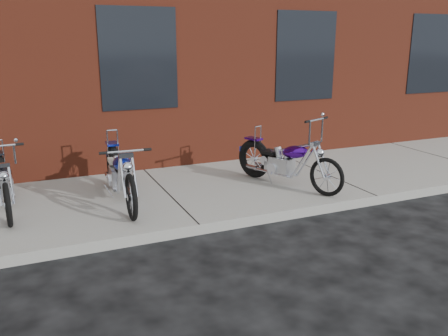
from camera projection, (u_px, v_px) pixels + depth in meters
name	position (u px, v px, depth m)	size (l,w,h in m)	color
ground	(200.00, 235.00, 6.37)	(120.00, 120.00, 0.00)	black
sidewalk	(167.00, 197.00, 7.68)	(22.00, 3.00, 0.15)	gray
chopper_purple	(285.00, 163.00, 7.93)	(0.92, 2.03, 1.21)	black
chopper_blue	(121.00, 175.00, 7.15)	(0.55, 2.27, 0.99)	black
chopper_third	(3.00, 184.00, 6.84)	(0.51, 2.09, 1.06)	black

